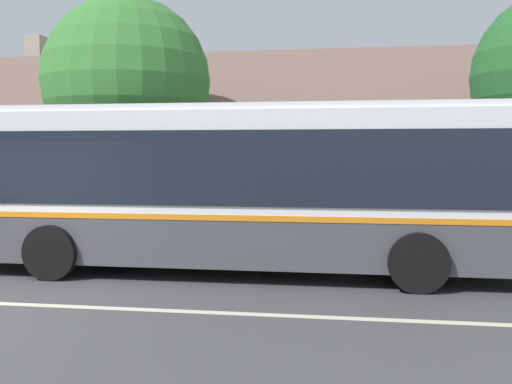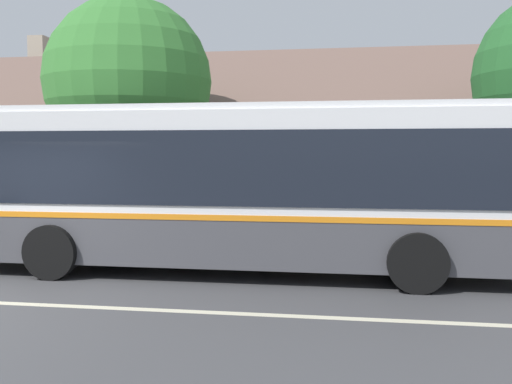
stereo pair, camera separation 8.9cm
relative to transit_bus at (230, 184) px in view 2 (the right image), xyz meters
name	(u,v)px [view 2 (the right image)]	position (x,y,z in m)	size (l,w,h in m)	color
sidewalk_far	(136,239)	(-3.10, 3.10, -1.62)	(60.00, 3.00, 0.15)	#9E9E99
community_building	(205,161)	(-3.28, 11.27, 0.24)	(28.12, 10.66, 7.25)	tan
transit_bus	(230,184)	(0.00, 0.00, 0.00)	(11.09, 2.79, 3.15)	#47474C
bench_by_building	(11,219)	(-6.40, 2.82, -1.13)	(1.66, 0.51, 0.94)	#4C4C4C
street_tree_secondary	(129,81)	(-3.71, 4.34, 2.55)	(4.56, 4.56, 6.53)	#4C3828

